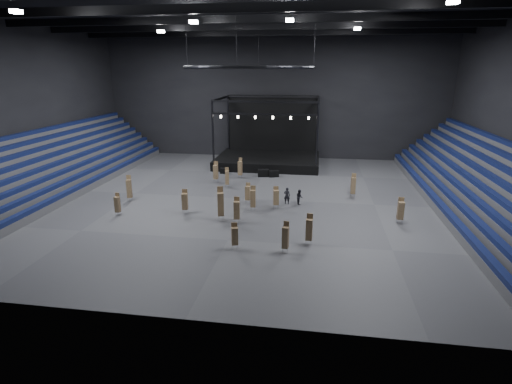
# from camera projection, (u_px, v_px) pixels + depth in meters

# --- Properties ---
(floor) EXTENTS (50.00, 50.00, 0.00)m
(floor) POSITION_uv_depth(u_px,v_px,m) (250.00, 199.00, 41.27)
(floor) COLOR #49494B
(floor) RESTS_ON ground
(ceiling) EXTENTS (50.00, 42.00, 0.20)m
(ceiling) POSITION_uv_depth(u_px,v_px,m) (249.00, 9.00, 35.94)
(ceiling) COLOR black
(ceiling) RESTS_ON wall_back
(wall_back) EXTENTS (50.00, 0.20, 18.00)m
(wall_back) POSITION_uv_depth(u_px,v_px,m) (273.00, 96.00, 58.43)
(wall_back) COLOR black
(wall_back) RESTS_ON ground
(wall_front) EXTENTS (50.00, 0.20, 18.00)m
(wall_front) POSITION_uv_depth(u_px,v_px,m) (175.00, 155.00, 18.78)
(wall_front) COLOR black
(wall_front) RESTS_ON ground
(wall_left) EXTENTS (0.20, 42.00, 18.00)m
(wall_left) POSITION_uv_depth(u_px,v_px,m) (17.00, 107.00, 42.19)
(wall_left) COLOR black
(wall_left) RESTS_ON ground
(bleachers_left) EXTENTS (7.20, 40.00, 6.40)m
(bleachers_left) POSITION_uv_depth(u_px,v_px,m) (45.00, 174.00, 44.05)
(bleachers_left) COLOR #515154
(bleachers_left) RESTS_ON floor
(bleachers_right) EXTENTS (7.20, 40.00, 6.40)m
(bleachers_right) POSITION_uv_depth(u_px,v_px,m) (490.00, 193.00, 37.47)
(bleachers_right) COLOR #515154
(bleachers_right) RESTS_ON floor
(stage) EXTENTS (14.00, 10.00, 9.20)m
(stage) POSITION_uv_depth(u_px,v_px,m) (269.00, 153.00, 56.17)
(stage) COLOR black
(stage) RESTS_ON floor
(truss_ring) EXTENTS (12.30, 12.30, 5.15)m
(truss_ring) POSITION_uv_depth(u_px,v_px,m) (249.00, 67.00, 37.42)
(truss_ring) COLOR black
(truss_ring) RESTS_ON ceiling
(roof_girders) EXTENTS (49.00, 30.35, 0.70)m
(roof_girders) POSITION_uv_depth(u_px,v_px,m) (249.00, 19.00, 36.17)
(roof_girders) COLOR black
(roof_girders) RESTS_ON ceiling
(floodlights) EXTENTS (28.60, 16.60, 0.25)m
(floodlights) POSITION_uv_depth(u_px,v_px,m) (241.00, 21.00, 32.58)
(floodlights) COLOR white
(floodlights) RESTS_ON roof_girders
(flight_case_left) EXTENTS (1.10, 0.64, 0.70)m
(flight_case_left) POSITION_uv_depth(u_px,v_px,m) (224.00, 171.00, 51.14)
(flight_case_left) COLOR black
(flight_case_left) RESTS_ON floor
(flight_case_mid) EXTENTS (1.48, 0.97, 0.91)m
(flight_case_mid) POSITION_uv_depth(u_px,v_px,m) (263.00, 173.00, 49.67)
(flight_case_mid) COLOR black
(flight_case_mid) RESTS_ON floor
(flight_case_right) EXTENTS (1.33, 0.96, 0.80)m
(flight_case_right) POSITION_uv_depth(u_px,v_px,m) (274.00, 174.00, 49.53)
(flight_case_right) COLOR black
(flight_case_right) RESTS_ON floor
(chair_stack_0) EXTENTS (0.49, 0.49, 2.13)m
(chair_stack_0) POSITION_uv_depth(u_px,v_px,m) (248.00, 193.00, 39.53)
(chair_stack_0) COLOR silver
(chair_stack_0) RESTS_ON floor
(chair_stack_1) EXTENTS (0.58, 0.58, 2.70)m
(chair_stack_1) POSITION_uv_depth(u_px,v_px,m) (129.00, 188.00, 40.18)
(chair_stack_1) COLOR silver
(chair_stack_1) RESTS_ON floor
(chair_stack_2) EXTENTS (0.59, 0.59, 2.32)m
(chair_stack_2) POSITION_uv_depth(u_px,v_px,m) (185.00, 201.00, 36.77)
(chair_stack_2) COLOR silver
(chair_stack_2) RESTS_ON floor
(chair_stack_3) EXTENTS (0.52, 0.52, 2.29)m
(chair_stack_3) POSITION_uv_depth(u_px,v_px,m) (227.00, 177.00, 44.98)
(chair_stack_3) COLOR silver
(chair_stack_3) RESTS_ON floor
(chair_stack_4) EXTENTS (0.44, 0.44, 2.14)m
(chair_stack_4) POSITION_uv_depth(u_px,v_px,m) (117.00, 204.00, 36.31)
(chair_stack_4) COLOR silver
(chair_stack_4) RESTS_ON floor
(chair_stack_5) EXTENTS (0.48, 0.48, 2.43)m
(chair_stack_5) POSITION_uv_depth(u_px,v_px,m) (253.00, 198.00, 37.50)
(chair_stack_5) COLOR silver
(chair_stack_5) RESTS_ON floor
(chair_stack_6) EXTENTS (0.55, 0.55, 2.36)m
(chair_stack_6) POSITION_uv_depth(u_px,v_px,m) (237.00, 210.00, 34.46)
(chair_stack_6) COLOR silver
(chair_stack_6) RESTS_ON floor
(chair_stack_7) EXTENTS (0.58, 0.58, 2.06)m
(chair_stack_7) POSITION_uv_depth(u_px,v_px,m) (353.00, 182.00, 43.26)
(chair_stack_7) COLOR silver
(chair_stack_7) RESTS_ON floor
(chair_stack_8) EXTENTS (0.67, 0.67, 3.07)m
(chair_stack_8) POSITION_uv_depth(u_px,v_px,m) (221.00, 203.00, 35.06)
(chair_stack_8) COLOR silver
(chair_stack_8) RESTS_ON floor
(chair_stack_9) EXTENTS (0.51, 0.51, 2.39)m
(chair_stack_9) POSITION_uv_depth(u_px,v_px,m) (285.00, 237.00, 28.92)
(chair_stack_9) COLOR silver
(chair_stack_9) RESTS_ON floor
(chair_stack_10) EXTENTS (0.48, 0.48, 2.54)m
(chair_stack_10) POSITION_uv_depth(u_px,v_px,m) (353.00, 185.00, 41.49)
(chair_stack_10) COLOR silver
(chair_stack_10) RESTS_ON floor
(chair_stack_11) EXTENTS (0.53, 0.53, 2.47)m
(chair_stack_11) POSITION_uv_depth(u_px,v_px,m) (309.00, 229.00, 30.20)
(chair_stack_11) COLOR silver
(chair_stack_11) RESTS_ON floor
(chair_stack_12) EXTENTS (0.51, 0.51, 2.36)m
(chair_stack_12) POSITION_uv_depth(u_px,v_px,m) (401.00, 210.00, 34.35)
(chair_stack_12) COLOR silver
(chair_stack_12) RESTS_ON floor
(chair_stack_13) EXTENTS (0.53, 0.53, 2.52)m
(chair_stack_13) POSITION_uv_depth(u_px,v_px,m) (216.00, 172.00, 46.87)
(chair_stack_13) COLOR silver
(chair_stack_13) RESTS_ON floor
(chair_stack_14) EXTENTS (0.59, 0.59, 2.06)m
(chair_stack_14) POSITION_uv_depth(u_px,v_px,m) (235.00, 235.00, 29.50)
(chair_stack_14) COLOR silver
(chair_stack_14) RESTS_ON floor
(chair_stack_15) EXTENTS (0.54, 0.54, 2.49)m
(chair_stack_15) POSITION_uv_depth(u_px,v_px,m) (240.00, 168.00, 48.82)
(chair_stack_15) COLOR silver
(chair_stack_15) RESTS_ON floor
(chair_stack_16) EXTENTS (0.61, 0.61, 2.20)m
(chair_stack_16) POSITION_uv_depth(u_px,v_px,m) (276.00, 197.00, 38.04)
(chair_stack_16) COLOR silver
(chair_stack_16) RESTS_ON floor
(man_center) EXTENTS (0.65, 0.46, 1.69)m
(man_center) POSITION_uv_depth(u_px,v_px,m) (287.00, 196.00, 39.51)
(man_center) COLOR black
(man_center) RESTS_ON floor
(crew_member) EXTENTS (0.79, 0.88, 1.50)m
(crew_member) POSITION_uv_depth(u_px,v_px,m) (299.00, 197.00, 39.45)
(crew_member) COLOR black
(crew_member) RESTS_ON floor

